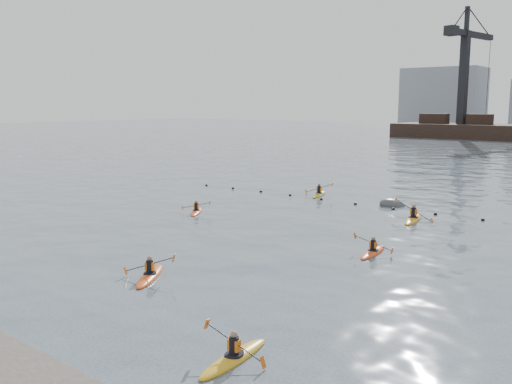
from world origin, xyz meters
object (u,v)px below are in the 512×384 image
(kayaker_1, at_px, (234,357))
(kayaker_4, at_px, (373,251))
(kayaker_0, at_px, (150,275))
(mooring_buoy, at_px, (393,206))
(kayaker_2, at_px, (196,211))
(kayaker_3, at_px, (413,218))
(kayaker_5, at_px, (319,194))

(kayaker_1, distance_m, kayaker_4, 12.99)
(kayaker_0, bearing_deg, mooring_buoy, 53.95)
(kayaker_2, bearing_deg, kayaker_3, -6.85)
(kayaker_2, relative_size, kayaker_5, 0.80)
(kayaker_2, height_order, kayaker_3, kayaker_3)
(kayaker_0, relative_size, kayaker_2, 1.13)
(kayaker_4, relative_size, kayaker_5, 0.88)
(kayaker_1, distance_m, kayaker_5, 29.27)
(kayaker_4, xyz_separation_m, kayaker_5, (-11.20, 13.32, 0.01))
(kayaker_1, distance_m, kayaker_3, 21.82)
(kayaker_5, distance_m, mooring_buoy, 6.72)
(kayaker_3, distance_m, mooring_buoy, 4.95)
(kayaker_3, height_order, kayaker_5, kayaker_3)
(kayaker_0, height_order, kayaker_1, kayaker_0)
(kayaker_4, distance_m, mooring_buoy, 13.37)
(kayaker_2, bearing_deg, kayaker_0, -88.60)
(kayaker_3, xyz_separation_m, kayaker_4, (1.44, -8.71, -0.02))
(kayaker_0, distance_m, kayaker_4, 10.94)
(kayaker_4, height_order, mooring_buoy, kayaker_4)
(kayaker_4, bearing_deg, kayaker_3, -86.70)
(kayaker_2, xyz_separation_m, kayaker_3, (12.62, 6.66, 0.02))
(kayaker_0, bearing_deg, kayaker_1, -57.66)
(kayaker_1, relative_size, mooring_buoy, 1.60)
(kayaker_1, bearing_deg, kayaker_4, 94.50)
(kayaker_1, distance_m, kayaker_2, 21.83)
(kayaker_2, height_order, kayaker_5, kayaker_5)
(kayaker_5, xyz_separation_m, mooring_buoy, (6.67, -0.74, -0.10))
(kayaker_0, bearing_deg, kayaker_4, 25.24)
(kayaker_0, relative_size, kayaker_3, 0.83)
(kayaker_2, bearing_deg, kayaker_5, 41.11)
(kayaker_1, height_order, kayaker_5, kayaker_5)
(kayaker_0, distance_m, kayaker_3, 18.51)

